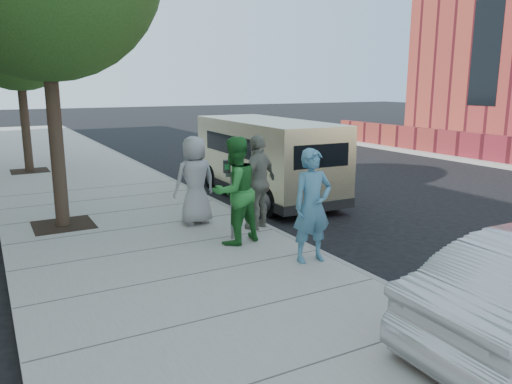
# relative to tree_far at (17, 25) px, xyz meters

# --- Properties ---
(ground) EXTENTS (120.00, 120.00, 0.00)m
(ground) POSITION_rel_tree_far_xyz_m (2.25, -10.00, -4.88)
(ground) COLOR black
(ground) RESTS_ON ground
(sidewalk) EXTENTS (5.00, 60.00, 0.15)m
(sidewalk) POSITION_rel_tree_far_xyz_m (1.25, -10.00, -4.81)
(sidewalk) COLOR gray
(sidewalk) RESTS_ON ground
(curb_face) EXTENTS (0.12, 60.00, 0.16)m
(curb_face) POSITION_rel_tree_far_xyz_m (3.69, -10.00, -4.81)
(curb_face) COLOR gray
(curb_face) RESTS_ON ground
(tree_far) EXTENTS (3.92, 3.80, 6.49)m
(tree_far) POSITION_rel_tree_far_xyz_m (0.00, 0.00, 0.00)
(tree_far) COLOR black
(tree_far) RESTS_ON sidewalk
(parking_meter) EXTENTS (0.33, 0.20, 1.52)m
(parking_meter) POSITION_rel_tree_far_xyz_m (2.65, -10.16, -3.63)
(parking_meter) COLOR gray
(parking_meter) RESTS_ON sidewalk
(van) EXTENTS (2.07, 5.75, 2.11)m
(van) POSITION_rel_tree_far_xyz_m (5.29, -6.78, -3.77)
(van) COLOR beige
(van) RESTS_ON ground
(person_officer) EXTENTS (0.73, 0.52, 1.89)m
(person_officer) POSITION_rel_tree_far_xyz_m (3.28, -11.88, -3.79)
(person_officer) COLOR teal
(person_officer) RESTS_ON sidewalk
(person_green_shirt) EXTENTS (1.11, 0.96, 1.98)m
(person_green_shirt) POSITION_rel_tree_far_xyz_m (2.59, -10.40, -3.74)
(person_green_shirt) COLOR #297F31
(person_green_shirt) RESTS_ON sidewalk
(person_gray_shirt) EXTENTS (0.94, 0.64, 1.86)m
(person_gray_shirt) POSITION_rel_tree_far_xyz_m (2.45, -8.82, -3.80)
(person_gray_shirt) COLOR #9A9B9D
(person_gray_shirt) RESTS_ON sidewalk
(person_striped_polo) EXTENTS (1.21, 0.95, 1.91)m
(person_striped_polo) POSITION_rel_tree_far_xyz_m (3.45, -9.74, -3.78)
(person_striped_polo) COLOR gray
(person_striped_polo) RESTS_ON sidewalk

